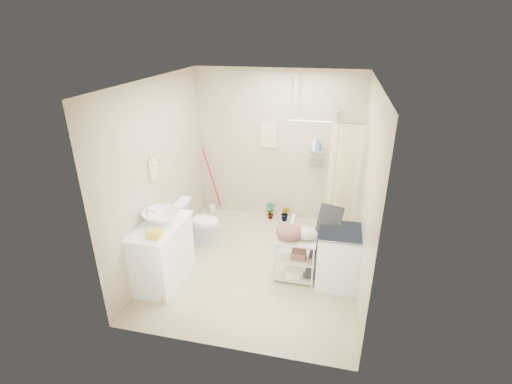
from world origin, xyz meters
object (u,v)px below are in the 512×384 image
vanity (162,253)px  toilet (199,222)px  washing_machine (338,257)px  laundry_rack (295,255)px

vanity → toilet: (0.12, 1.05, -0.08)m
vanity → washing_machine: bearing=12.7°
toilet → laundry_rack: (1.61, -0.64, 0.02)m
toilet → laundry_rack: 1.73m
toilet → washing_machine: (2.18, -0.59, 0.05)m
vanity → washing_machine: 2.35m
vanity → laundry_rack: 1.78m
vanity → laundry_rack: vanity is taller
washing_machine → laundry_rack: bearing=-175.8°
washing_machine → laundry_rack: washing_machine is taller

